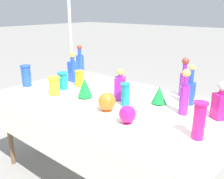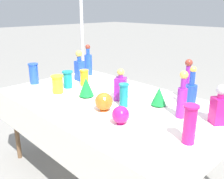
% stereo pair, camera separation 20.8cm
% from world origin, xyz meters
% --- Properties ---
extents(ground_plane, '(40.00, 40.00, 0.00)m').
position_xyz_m(ground_plane, '(0.00, 0.00, 0.00)').
color(ground_plane, gray).
extents(display_table, '(2.01, 1.18, 0.76)m').
position_xyz_m(display_table, '(0.00, -0.04, 0.71)').
color(display_table, white).
rests_on(display_table, ground).
extents(tall_bottle_0, '(0.09, 0.09, 0.33)m').
position_xyz_m(tall_bottle_0, '(0.53, 0.34, 0.88)').
color(tall_bottle_0, blue).
rests_on(tall_bottle_0, display_table).
extents(tall_bottle_1, '(0.07, 0.07, 0.35)m').
position_xyz_m(tall_bottle_1, '(0.41, 0.50, 0.91)').
color(tall_bottle_1, purple).
rests_on(tall_bottle_1, display_table).
extents(tall_bottle_2, '(0.09, 0.09, 0.35)m').
position_xyz_m(tall_bottle_2, '(-0.82, 0.42, 0.90)').
color(tall_bottle_2, blue).
rests_on(tall_bottle_2, display_table).
extents(tall_bottle_3, '(0.07, 0.07, 0.34)m').
position_xyz_m(tall_bottle_3, '(0.58, 0.12, 0.91)').
color(tall_bottle_3, purple).
rests_on(tall_bottle_3, display_table).
extents(square_decanter_1, '(0.08, 0.08, 0.33)m').
position_xyz_m(square_decanter_1, '(-0.70, 0.19, 0.91)').
color(square_decanter_1, blue).
rests_on(square_decanter_1, display_table).
extents(square_decanter_2, '(0.13, 0.13, 0.28)m').
position_xyz_m(square_decanter_2, '(0.81, 0.21, 0.88)').
color(square_decanter_2, '#C61972').
rests_on(square_decanter_2, display_table).
extents(square_decanter_3, '(0.13, 0.13, 0.27)m').
position_xyz_m(square_decanter_3, '(0.03, 0.07, 0.88)').
color(square_decanter_3, purple).
rests_on(square_decanter_3, display_table).
extents(slender_vase_0, '(0.09, 0.09, 0.16)m').
position_xyz_m(slender_vase_0, '(-0.51, 0.11, 0.85)').
color(slender_vase_0, orange).
rests_on(slender_vase_0, display_table).
extents(slender_vase_1, '(0.10, 0.10, 0.21)m').
position_xyz_m(slender_vase_1, '(-0.92, -0.22, 0.87)').
color(slender_vase_1, blue).
rests_on(slender_vase_1, display_table).
extents(slender_vase_2, '(0.10, 0.10, 0.17)m').
position_xyz_m(slender_vase_2, '(-0.57, -0.05, 0.85)').
color(slender_vase_2, teal).
rests_on(slender_vase_2, display_table).
extents(slender_vase_3, '(0.09, 0.09, 0.23)m').
position_xyz_m(slender_vase_3, '(0.81, -0.17, 0.88)').
color(slender_vase_3, '#C61972').
rests_on(slender_vase_3, display_table).
extents(slender_vase_4, '(0.12, 0.12, 0.16)m').
position_xyz_m(slender_vase_4, '(-0.50, -0.21, 0.85)').
color(slender_vase_4, yellow).
rests_on(slender_vase_4, display_table).
extents(slender_vase_5, '(0.08, 0.08, 0.19)m').
position_xyz_m(slender_vase_5, '(0.16, -0.02, 0.86)').
color(slender_vase_5, teal).
rests_on(slender_vase_5, display_table).
extents(fluted_vase_0, '(0.12, 0.12, 0.15)m').
position_xyz_m(fluted_vase_0, '(0.34, 0.19, 0.84)').
color(fluted_vase_0, '#198C38').
rests_on(fluted_vase_0, display_table).
extents(fluted_vase_1, '(0.13, 0.13, 0.18)m').
position_xyz_m(fluted_vase_1, '(-0.23, -0.09, 0.85)').
color(fluted_vase_1, '#198C38').
rests_on(fluted_vase_1, display_table).
extents(round_bowl_0, '(0.12, 0.12, 0.13)m').
position_xyz_m(round_bowl_0, '(0.36, -0.27, 0.83)').
color(round_bowl_0, '#C61972').
rests_on(round_bowl_0, display_table).
extents(round_bowl_1, '(0.14, 0.14, 0.14)m').
position_xyz_m(round_bowl_1, '(0.11, -0.20, 0.84)').
color(round_bowl_1, orange).
rests_on(round_bowl_1, display_table).
extents(price_tag_left, '(0.06, 0.03, 0.04)m').
position_xyz_m(price_tag_left, '(0.62, -0.53, 0.78)').
color(price_tag_left, white).
rests_on(price_tag_left, display_table).
extents(price_tag_center, '(0.06, 0.02, 0.05)m').
position_xyz_m(price_tag_center, '(0.29, -0.50, 0.78)').
color(price_tag_center, white).
rests_on(price_tag_center, display_table).
extents(price_tag_right, '(0.06, 0.02, 0.04)m').
position_xyz_m(price_tag_right, '(-0.55, -0.49, 0.78)').
color(price_tag_right, white).
rests_on(price_tag_right, display_table).
extents(cardboard_box_behind_left, '(0.48, 0.52, 0.36)m').
position_xyz_m(cardboard_box_behind_left, '(-0.08, 1.30, 0.14)').
color(cardboard_box_behind_left, tan).
rests_on(cardboard_box_behind_left, ground).
extents(canopy_pole, '(0.18, 0.18, 2.60)m').
position_xyz_m(canopy_pole, '(-1.34, 0.74, 1.04)').
color(canopy_pole, silver).
rests_on(canopy_pole, ground).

